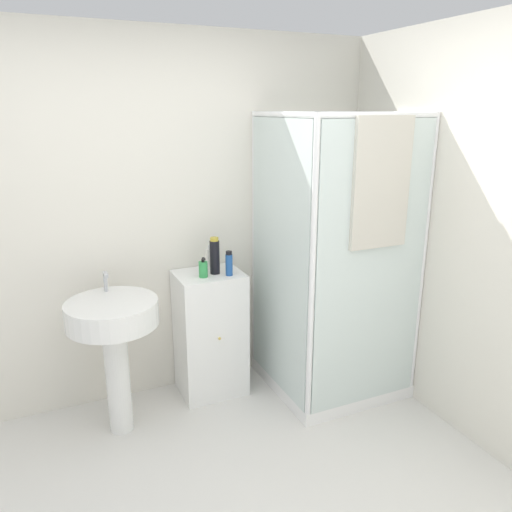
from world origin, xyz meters
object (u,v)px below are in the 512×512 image
object	(u,v)px
soap_dispenser	(203,269)
shampoo_bottle_blue	(229,264)
shampoo_bottle_tall_black	(215,256)
lotion_bottle_white	(209,259)
sink	(114,331)

from	to	relation	value
soap_dispenser	shampoo_bottle_blue	bearing A→B (deg)	-11.82
shampoo_bottle_tall_black	lotion_bottle_white	xyz separation A→B (m)	(-0.01, 0.11, -0.05)
sink	lotion_bottle_white	world-z (taller)	lotion_bottle_white
sink	soap_dispenser	size ratio (longest dim) A/B	7.31
soap_dispenser	lotion_bottle_white	bearing A→B (deg)	57.79
lotion_bottle_white	shampoo_bottle_tall_black	bearing A→B (deg)	-87.10
shampoo_bottle_tall_black	shampoo_bottle_blue	size ratio (longest dim) A/B	1.50
sink	shampoo_bottle_tall_black	world-z (taller)	shampoo_bottle_tall_black
soap_dispenser	shampoo_bottle_tall_black	distance (m)	0.13
shampoo_bottle_tall_black	sink	bearing A→B (deg)	-165.50
soap_dispenser	shampoo_bottle_tall_black	bearing A→B (deg)	22.50
shampoo_bottle_tall_black	shampoo_bottle_blue	distance (m)	0.11
shampoo_bottle_blue	shampoo_bottle_tall_black	bearing A→B (deg)	134.35
shampoo_bottle_tall_black	shampoo_bottle_blue	xyz separation A→B (m)	(0.07, -0.08, -0.04)
sink	shampoo_bottle_blue	world-z (taller)	shampoo_bottle_blue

